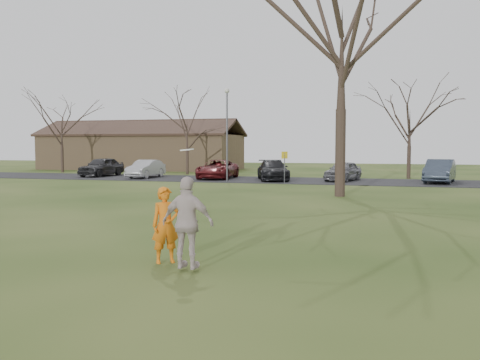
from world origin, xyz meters
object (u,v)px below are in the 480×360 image
object	(u,v)px
car_4	(343,171)
car_0	(102,167)
car_1	(146,169)
big_tree	(342,50)
catching_play	(188,223)
building	(142,150)
car_5	(440,171)
lamp_post	(227,123)
car_2	(217,169)
player_defender	(166,225)
car_3	(273,170)

from	to	relation	value
car_4	car_0	bearing A→B (deg)	-163.84
car_1	big_tree	size ratio (longest dim) A/B	0.29
catching_play	building	size ratio (longest dim) A/B	0.11
car_4	car_5	distance (m)	6.21
catching_play	lamp_post	size ratio (longest dim) A/B	0.37
catching_play	car_2	bearing A→B (deg)	106.77
catching_play	building	bearing A→B (deg)	117.67
player_defender	big_tree	xyz separation A→B (m)	(2.55, 14.91, 6.20)
car_3	car_4	size ratio (longest dim) A/B	1.22
lamp_post	car_3	bearing A→B (deg)	39.80
car_1	car_2	size ratio (longest dim) A/B	0.82
car_1	car_4	size ratio (longest dim) A/B	1.02
car_3	catching_play	world-z (taller)	catching_play
car_2	building	distance (m)	17.82
car_5	building	world-z (taller)	building
car_4	car_2	bearing A→B (deg)	-162.57
car_1	car_0	bearing A→B (deg)	170.62
player_defender	building	distance (m)	42.63
car_1	car_4	xyz separation A→B (m)	(14.57, 0.65, 0.01)
car_1	catching_play	size ratio (longest dim) A/B	1.73
car_5	catching_play	distance (m)	26.86
car_1	building	world-z (taller)	building
building	big_tree	size ratio (longest dim) A/B	1.47
car_0	car_5	bearing A→B (deg)	3.32
player_defender	car_5	bearing A→B (deg)	36.13
player_defender	big_tree	distance (m)	16.35
car_1	big_tree	xyz separation A→B (m)	(15.09, -9.75, 6.29)
car_5	building	size ratio (longest dim) A/B	0.22
car_2	building	size ratio (longest dim) A/B	0.24
car_2	car_5	size ratio (longest dim) A/B	1.08
car_0	catching_play	xyz separation A→B (m)	(17.51, -26.07, 0.19)
player_defender	car_3	world-z (taller)	player_defender
car_0	car_3	bearing A→B (deg)	0.55
car_3	catching_play	distance (m)	25.48
car_3	car_4	distance (m)	4.84
car_1	car_4	distance (m)	14.58
car_0	car_1	world-z (taller)	car_0
car_3	car_0	bearing A→B (deg)	159.34
car_2	lamp_post	world-z (taller)	lamp_post
car_2	car_5	xyz separation A→B (m)	(15.27, 0.01, 0.07)
car_0	lamp_post	size ratio (longest dim) A/B	0.70
big_tree	car_2	bearing A→B (deg)	132.99
car_4	lamp_post	world-z (taller)	lamp_post
player_defender	building	xyz separation A→B (m)	(-19.45, 37.91, 1.13)
car_4	building	size ratio (longest dim) A/B	0.19
car_3	lamp_post	bearing A→B (deg)	-157.47
catching_play	lamp_post	bearing A→B (deg)	105.05
car_3	big_tree	bearing A→B (deg)	-78.61
building	car_3	bearing A→B (deg)	-38.49
big_tree	car_1	bearing A→B (deg)	147.12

